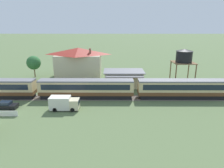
{
  "coord_description": "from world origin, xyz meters",
  "views": [
    {
      "loc": [
        -25.55,
        -39.19,
        15.58
      ],
      "look_at": [
        -25.79,
        5.13,
        2.2
      ],
      "focal_mm": 32.0,
      "sensor_mm": 36.0,
      "label": 1
    }
  ],
  "objects_px": {
    "station_building": "(124,78)",
    "water_tower": "(184,57)",
    "parked_car_black": "(6,105)",
    "yard_tree_2": "(34,63)",
    "yard_tree_1": "(77,59)",
    "delivery_truck_cream": "(64,103)",
    "passenger_train": "(88,88)",
    "station_house_red_roof": "(79,62)"
  },
  "relations": [
    {
      "from": "station_house_red_roof",
      "to": "water_tower",
      "type": "bearing_deg",
      "value": -21.49
    },
    {
      "from": "station_house_red_roof",
      "to": "parked_car_black",
      "type": "relative_size",
      "value": 3.34
    },
    {
      "from": "water_tower",
      "to": "parked_car_black",
      "type": "relative_size",
      "value": 2.23
    },
    {
      "from": "yard_tree_1",
      "to": "station_house_red_roof",
      "type": "bearing_deg",
      "value": -71.35
    },
    {
      "from": "passenger_train",
      "to": "parked_car_black",
      "type": "xyz_separation_m",
      "value": [
        -14.98,
        -5.91,
        -1.62
      ]
    },
    {
      "from": "yard_tree_1",
      "to": "yard_tree_2",
      "type": "height_order",
      "value": "yard_tree_1"
    },
    {
      "from": "water_tower",
      "to": "yard_tree_1",
      "type": "bearing_deg",
      "value": 154.74
    },
    {
      "from": "delivery_truck_cream",
      "to": "yard_tree_1",
      "type": "bearing_deg",
      "value": 94.4
    },
    {
      "from": "station_house_red_roof",
      "to": "parked_car_black",
      "type": "bearing_deg",
      "value": -111.69
    },
    {
      "from": "delivery_truck_cream",
      "to": "yard_tree_1",
      "type": "distance_m",
      "value": 28.48
    },
    {
      "from": "passenger_train",
      "to": "station_building",
      "type": "relative_size",
      "value": 10.35
    },
    {
      "from": "passenger_train",
      "to": "station_house_red_roof",
      "type": "height_order",
      "value": "station_house_red_roof"
    },
    {
      "from": "station_building",
      "to": "delivery_truck_cream",
      "type": "height_order",
      "value": "station_building"
    },
    {
      "from": "yard_tree_1",
      "to": "yard_tree_2",
      "type": "bearing_deg",
      "value": -161.25
    },
    {
      "from": "water_tower",
      "to": "delivery_truck_cream",
      "type": "height_order",
      "value": "water_tower"
    },
    {
      "from": "passenger_train",
      "to": "delivery_truck_cream",
      "type": "xyz_separation_m",
      "value": [
        -3.71,
        -6.39,
        -0.95
      ]
    },
    {
      "from": "station_house_red_roof",
      "to": "yard_tree_2",
      "type": "distance_m",
      "value": 13.33
    },
    {
      "from": "station_house_red_roof",
      "to": "delivery_truck_cream",
      "type": "relative_size",
      "value": 2.66
    },
    {
      "from": "station_building",
      "to": "station_house_red_roof",
      "type": "xyz_separation_m",
      "value": [
        -13.29,
        10.49,
        2.42
      ]
    },
    {
      "from": "delivery_truck_cream",
      "to": "yard_tree_1",
      "type": "height_order",
      "value": "yard_tree_1"
    },
    {
      "from": "parked_car_black",
      "to": "water_tower",
      "type": "bearing_deg",
      "value": 22.9
    },
    {
      "from": "water_tower",
      "to": "delivery_truck_cream",
      "type": "bearing_deg",
      "value": -151.56
    },
    {
      "from": "parked_car_black",
      "to": "delivery_truck_cream",
      "type": "relative_size",
      "value": 0.8
    },
    {
      "from": "yard_tree_1",
      "to": "passenger_train",
      "type": "bearing_deg",
      "value": -74.91
    },
    {
      "from": "water_tower",
      "to": "yard_tree_2",
      "type": "xyz_separation_m",
      "value": [
        -41.32,
        9.48,
        -3.34
      ]
    },
    {
      "from": "station_building",
      "to": "delivery_truck_cream",
      "type": "distance_m",
      "value": 19.28
    },
    {
      "from": "parked_car_black",
      "to": "yard_tree_2",
      "type": "relative_size",
      "value": 0.67
    },
    {
      "from": "station_building",
      "to": "parked_car_black",
      "type": "bearing_deg",
      "value": -147.9
    },
    {
      "from": "station_building",
      "to": "yard_tree_2",
      "type": "xyz_separation_m",
      "value": [
        -26.52,
        8.91,
        2.37
      ]
    },
    {
      "from": "passenger_train",
      "to": "yard_tree_2",
      "type": "xyz_separation_m",
      "value": [
        -18.23,
        17.6,
        2.16
      ]
    },
    {
      "from": "station_building",
      "to": "yard_tree_1",
      "type": "height_order",
      "value": "yard_tree_1"
    },
    {
      "from": "passenger_train",
      "to": "station_house_red_roof",
      "type": "relative_size",
      "value": 7.31
    },
    {
      "from": "station_building",
      "to": "water_tower",
      "type": "relative_size",
      "value": 1.06
    },
    {
      "from": "water_tower",
      "to": "yard_tree_1",
      "type": "height_order",
      "value": "water_tower"
    },
    {
      "from": "station_building",
      "to": "station_house_red_roof",
      "type": "relative_size",
      "value": 0.71
    },
    {
      "from": "station_house_red_roof",
      "to": "water_tower",
      "type": "xyz_separation_m",
      "value": [
        28.09,
        -11.06,
        3.29
      ]
    },
    {
      "from": "delivery_truck_cream",
      "to": "yard_tree_2",
      "type": "height_order",
      "value": "yard_tree_2"
    },
    {
      "from": "passenger_train",
      "to": "yard_tree_1",
      "type": "xyz_separation_m",
      "value": [
        -5.88,
        21.8,
        2.56
      ]
    },
    {
      "from": "passenger_train",
      "to": "station_house_red_roof",
      "type": "distance_m",
      "value": 19.95
    },
    {
      "from": "water_tower",
      "to": "delivery_truck_cream",
      "type": "xyz_separation_m",
      "value": [
        -26.8,
        -14.51,
        -6.46
      ]
    },
    {
      "from": "delivery_truck_cream",
      "to": "water_tower",
      "type": "bearing_deg",
      "value": 28.44
    },
    {
      "from": "parked_car_black",
      "to": "yard_tree_2",
      "type": "distance_m",
      "value": 24.04
    }
  ]
}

